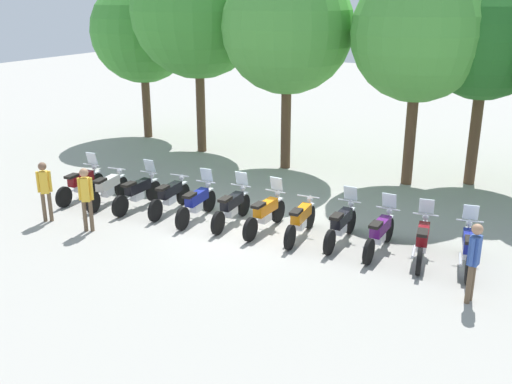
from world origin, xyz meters
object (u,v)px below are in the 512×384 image
at_px(motorcycle_10, 422,240).
at_px(person_2, 474,257).
at_px(tree_4, 486,39).
at_px(person_1, 45,187).
at_px(tree_0, 142,32).
at_px(tree_2, 287,28).
at_px(motorcycle_0, 81,183).
at_px(motorcycle_7, 301,220).
at_px(motorcycle_6, 265,213).
at_px(tree_1, 198,11).
at_px(person_0, 86,194).
at_px(motorcycle_11, 468,247).
at_px(motorcycle_4, 197,202).
at_px(motorcycle_8, 341,224).
at_px(motorcycle_3, 170,196).
at_px(motorcycle_5, 232,207).
at_px(motorcycle_1, 108,188).
at_px(tree_3, 419,34).
at_px(motorcycle_2, 138,192).
at_px(motorcycle_9, 380,232).

bearing_deg(motorcycle_10, person_2, -148.45).
bearing_deg(tree_4, person_1, -136.47).
height_order(tree_0, tree_2, tree_2).
height_order(motorcycle_0, motorcycle_7, motorcycle_0).
bearing_deg(motorcycle_6, tree_1, 46.16).
distance_m(person_0, person_2, 9.78).
xyz_separation_m(motorcycle_11, tree_1, (-11.47, 6.05, 4.99)).
bearing_deg(tree_0, motorcycle_4, -44.08).
xyz_separation_m(motorcycle_7, person_0, (-5.23, -2.33, 0.55)).
bearing_deg(motorcycle_7, motorcycle_10, -91.76).
height_order(motorcycle_6, tree_4, tree_4).
xyz_separation_m(motorcycle_8, tree_2, (-4.30, 5.56, 4.49)).
xyz_separation_m(motorcycle_6, person_2, (5.54, -1.40, 0.51)).
xyz_separation_m(motorcycle_6, person_1, (-5.73, -2.33, 0.50)).
xyz_separation_m(motorcycle_3, motorcycle_5, (2.09, 0.05, 0.01)).
height_order(person_1, tree_2, tree_2).
bearing_deg(motorcycle_6, tree_0, 54.85).
distance_m(motorcycle_1, motorcycle_4, 3.14).
distance_m(motorcycle_1, tree_4, 12.69).
xyz_separation_m(person_2, tree_2, (-7.76, 7.17, 3.98)).
bearing_deg(motorcycle_6, tree_3, -19.23).
bearing_deg(motorcycle_3, motorcycle_7, -94.01).
distance_m(motorcycle_4, person_0, 3.03).
relative_size(motorcycle_0, tree_1, 0.27).
bearing_deg(tree_3, motorcycle_4, -125.00).
relative_size(motorcycle_1, motorcycle_4, 0.99).
distance_m(motorcycle_4, person_2, 7.74).
bearing_deg(motorcycle_2, motorcycle_0, 95.18).
height_order(motorcycle_7, person_1, person_1).
bearing_deg(person_1, motorcycle_7, -111.46).
height_order(motorcycle_1, tree_3, tree_3).
relative_size(person_0, tree_0, 0.26).
relative_size(motorcycle_11, tree_0, 0.32).
bearing_deg(tree_4, motorcycle_7, -113.71).
height_order(motorcycle_2, motorcycle_8, same).
bearing_deg(tree_0, motorcycle_5, -39.73).
relative_size(motorcycle_3, motorcycle_7, 1.00).
xyz_separation_m(person_0, tree_2, (1.98, 8.10, 3.96)).
relative_size(motorcycle_1, motorcycle_9, 0.99).
bearing_deg(person_2, person_1, 15.16).
distance_m(motorcycle_1, motorcycle_9, 8.37).
xyz_separation_m(motorcycle_1, motorcycle_2, (1.05, 0.15, 0.01)).
height_order(motorcycle_2, tree_0, tree_0).
distance_m(motorcycle_6, tree_0, 12.84).
bearing_deg(person_0, person_1, -121.44).
bearing_deg(person_1, tree_4, -86.98).
bearing_deg(person_2, motorcycle_9, -22.06).
height_order(motorcycle_6, person_0, person_0).
bearing_deg(motorcycle_8, tree_0, 58.64).
xyz_separation_m(motorcycle_3, motorcycle_6, (3.13, 0.07, 0.01)).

